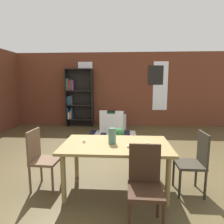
{
  "coord_description": "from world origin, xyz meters",
  "views": [
    {
      "loc": [
        0.04,
        -3.47,
        1.67
      ],
      "look_at": [
        -0.26,
        1.55,
        0.91
      ],
      "focal_mm": 30.54,
      "sensor_mm": 36.0,
      "label": 1
    }
  ],
  "objects_px": {
    "vase_on_table": "(112,136)",
    "armchair_white": "(113,123)",
    "bookshelf_tall": "(77,97)",
    "potted_plant_by_shelf": "(119,135)",
    "dining_chair_head_right": "(195,161)",
    "dining_table": "(116,149)",
    "dining_chair_head_left": "(41,157)",
    "dining_chair_near_right": "(145,183)"
  },
  "relations": [
    {
      "from": "potted_plant_by_shelf",
      "to": "dining_chair_head_left",
      "type": "bearing_deg",
      "value": -117.61
    },
    {
      "from": "dining_chair_head_left",
      "to": "vase_on_table",
      "type": "bearing_deg",
      "value": -0.19
    },
    {
      "from": "dining_chair_head_right",
      "to": "dining_table",
      "type": "bearing_deg",
      "value": 179.98
    },
    {
      "from": "dining_chair_head_right",
      "to": "potted_plant_by_shelf",
      "type": "xyz_separation_m",
      "value": [
        -1.19,
        2.27,
        -0.26
      ]
    },
    {
      "from": "bookshelf_tall",
      "to": "dining_chair_head_right",
      "type": "bearing_deg",
      "value": -57.34
    },
    {
      "from": "vase_on_table",
      "to": "potted_plant_by_shelf",
      "type": "height_order",
      "value": "vase_on_table"
    },
    {
      "from": "dining_chair_near_right",
      "to": "armchair_white",
      "type": "distance_m",
      "value": 4.5
    },
    {
      "from": "potted_plant_by_shelf",
      "to": "dining_table",
      "type": "bearing_deg",
      "value": -89.87
    },
    {
      "from": "vase_on_table",
      "to": "dining_chair_head_right",
      "type": "xyz_separation_m",
      "value": [
        1.25,
        -0.0,
        -0.36
      ]
    },
    {
      "from": "dining_chair_head_right",
      "to": "potted_plant_by_shelf",
      "type": "relative_size",
      "value": 2.07
    },
    {
      "from": "vase_on_table",
      "to": "dining_chair_head_right",
      "type": "bearing_deg",
      "value": -0.02
    },
    {
      "from": "potted_plant_by_shelf",
      "to": "armchair_white",
      "type": "bearing_deg",
      "value": 99.08
    },
    {
      "from": "dining_chair_head_left",
      "to": "potted_plant_by_shelf",
      "type": "relative_size",
      "value": 2.07
    },
    {
      "from": "dining_chair_near_right",
      "to": "potted_plant_by_shelf",
      "type": "xyz_separation_m",
      "value": [
        -0.37,
        2.96,
        -0.26
      ]
    },
    {
      "from": "dining_table",
      "to": "dining_chair_near_right",
      "type": "distance_m",
      "value": 0.8
    },
    {
      "from": "bookshelf_tall",
      "to": "potted_plant_by_shelf",
      "type": "height_order",
      "value": "bookshelf_tall"
    },
    {
      "from": "dining_table",
      "to": "armchair_white",
      "type": "height_order",
      "value": "dining_table"
    },
    {
      "from": "vase_on_table",
      "to": "armchair_white",
      "type": "bearing_deg",
      "value": 92.81
    },
    {
      "from": "dining_chair_head_right",
      "to": "dining_chair_head_left",
      "type": "relative_size",
      "value": 1.0
    },
    {
      "from": "armchair_white",
      "to": "bookshelf_tall",
      "type": "bearing_deg",
      "value": 153.6
    },
    {
      "from": "dining_table",
      "to": "armchair_white",
      "type": "xyz_separation_m",
      "value": [
        -0.24,
        3.75,
        -0.39
      ]
    },
    {
      "from": "dining_table",
      "to": "dining_chair_near_right",
      "type": "xyz_separation_m",
      "value": [
        0.37,
        -0.7,
        -0.15
      ]
    },
    {
      "from": "dining_chair_head_right",
      "to": "dining_chair_head_left",
      "type": "height_order",
      "value": "same"
    },
    {
      "from": "dining_chair_head_left",
      "to": "armchair_white",
      "type": "xyz_separation_m",
      "value": [
        0.95,
        3.75,
        -0.23
      ]
    },
    {
      "from": "armchair_white",
      "to": "potted_plant_by_shelf",
      "type": "relative_size",
      "value": 1.99
    },
    {
      "from": "vase_on_table",
      "to": "potted_plant_by_shelf",
      "type": "distance_m",
      "value": 2.35
    },
    {
      "from": "dining_chair_near_right",
      "to": "potted_plant_by_shelf",
      "type": "height_order",
      "value": "dining_chair_near_right"
    },
    {
      "from": "dining_chair_head_left",
      "to": "bookshelf_tall",
      "type": "relative_size",
      "value": 0.43
    },
    {
      "from": "dining_chair_head_left",
      "to": "armchair_white",
      "type": "bearing_deg",
      "value": 75.82
    },
    {
      "from": "dining_chair_head_right",
      "to": "armchair_white",
      "type": "xyz_separation_m",
      "value": [
        -1.43,
        3.75,
        -0.23
      ]
    },
    {
      "from": "bookshelf_tall",
      "to": "potted_plant_by_shelf",
      "type": "bearing_deg",
      "value": -52.79
    },
    {
      "from": "dining_chair_head_right",
      "to": "bookshelf_tall",
      "type": "bearing_deg",
      "value": 122.66
    },
    {
      "from": "vase_on_table",
      "to": "dining_chair_near_right",
      "type": "relative_size",
      "value": 0.25
    },
    {
      "from": "dining_chair_near_right",
      "to": "bookshelf_tall",
      "type": "distance_m",
      "value": 5.58
    },
    {
      "from": "vase_on_table",
      "to": "dining_chair_near_right",
      "type": "xyz_separation_m",
      "value": [
        0.43,
        -0.7,
        -0.36
      ]
    },
    {
      "from": "dining_chair_head_right",
      "to": "potted_plant_by_shelf",
      "type": "height_order",
      "value": "dining_chair_head_right"
    },
    {
      "from": "dining_table",
      "to": "vase_on_table",
      "type": "relative_size",
      "value": 6.76
    },
    {
      "from": "armchair_white",
      "to": "potted_plant_by_shelf",
      "type": "bearing_deg",
      "value": -80.92
    },
    {
      "from": "dining_chair_near_right",
      "to": "armchair_white",
      "type": "xyz_separation_m",
      "value": [
        -0.61,
        4.45,
        -0.23
      ]
    },
    {
      "from": "dining_table",
      "to": "bookshelf_tall",
      "type": "distance_m",
      "value": 4.78
    },
    {
      "from": "dining_chair_head_right",
      "to": "dining_chair_head_left",
      "type": "bearing_deg",
      "value": 179.9
    },
    {
      "from": "vase_on_table",
      "to": "bookshelf_tall",
      "type": "relative_size",
      "value": 0.11
    }
  ]
}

